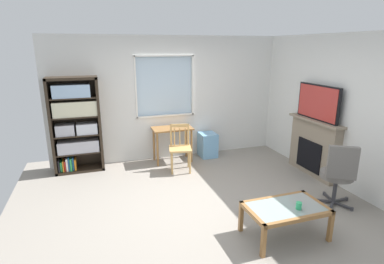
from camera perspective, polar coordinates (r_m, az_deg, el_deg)
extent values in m
cube|color=gray|center=(4.88, 2.41, -13.13)|extent=(5.84, 5.49, 0.02)
cube|color=silver|center=(6.70, -4.38, -0.71)|extent=(4.84, 0.12, 0.91)
cube|color=silver|center=(6.42, -4.75, 15.88)|extent=(4.84, 0.12, 0.39)
cube|color=silver|center=(6.29, -18.51, 7.60)|extent=(1.75, 0.12, 1.26)
cube|color=silver|center=(6.98, 7.42, 9.00)|extent=(1.89, 0.12, 1.26)
cube|color=silver|center=(6.47, -5.21, 8.55)|extent=(1.20, 0.02, 1.26)
cube|color=white|center=(6.51, -4.93, 3.09)|extent=(1.26, 0.06, 0.03)
cube|color=white|center=(6.35, -5.20, 13.99)|extent=(1.26, 0.06, 0.03)
cube|color=white|center=(6.29, -10.46, 8.15)|extent=(0.03, 0.06, 1.26)
cube|color=white|center=(6.56, 0.11, 8.72)|extent=(0.03, 0.06, 1.26)
cube|color=silver|center=(5.77, 26.33, 3.45)|extent=(0.12, 4.69, 2.56)
cube|color=#2D2319|center=(6.20, -24.71, 0.82)|extent=(0.05, 0.38, 1.81)
cube|color=#2D2319|center=(6.16, -16.86, 1.51)|extent=(0.05, 0.38, 1.81)
cube|color=#2D2319|center=(6.02, -21.62, 9.31)|extent=(0.90, 0.38, 0.05)
cube|color=#2D2319|center=(6.43, -20.04, -6.46)|extent=(0.90, 0.38, 0.05)
cube|color=#2D2319|center=(6.34, -20.76, 1.56)|extent=(0.90, 0.02, 1.81)
cube|color=#2D2319|center=(6.31, -20.34, -3.48)|extent=(0.85, 0.36, 0.02)
cube|color=#2D2319|center=(6.21, -20.65, -0.41)|extent=(0.85, 0.36, 0.02)
cube|color=#2D2319|center=(6.12, -20.96, 2.76)|extent=(0.85, 0.36, 0.02)
cube|color=#2D2319|center=(6.06, -21.28, 6.01)|extent=(0.85, 0.36, 0.02)
cube|color=#B2B2BC|center=(6.26, -20.38, -2.43)|extent=(0.74, 0.32, 0.23)
cube|color=#B2B2BC|center=(6.18, -22.57, 0.43)|extent=(0.33, 0.29, 0.20)
cube|color=silver|center=(6.16, -19.00, 0.73)|extent=(0.37, 0.31, 0.20)
cube|color=beige|center=(6.08, -20.94, 4.14)|extent=(0.78, 0.31, 0.28)
cube|color=#9EBCDB|center=(6.04, -21.58, 7.18)|extent=(0.65, 0.32, 0.23)
cube|color=black|center=(6.39, -23.49, -5.61)|extent=(0.03, 0.29, 0.23)
cube|color=green|center=(6.39, -23.15, -5.76)|extent=(0.03, 0.24, 0.19)
cube|color=orange|center=(6.38, -22.83, -5.64)|extent=(0.02, 0.28, 0.21)
cube|color=red|center=(6.38, -22.55, -5.70)|extent=(0.03, 0.23, 0.19)
cube|color=white|center=(6.37, -22.23, -5.43)|extent=(0.03, 0.28, 0.25)
cube|color=#286BB2|center=(6.36, -21.95, -5.32)|extent=(0.02, 0.25, 0.27)
cube|color=green|center=(6.37, -21.61, -5.40)|extent=(0.03, 0.29, 0.25)
cube|color=#286BB2|center=(6.36, -21.28, -5.37)|extent=(0.03, 0.21, 0.25)
cube|color=orange|center=(6.37, -20.91, -5.48)|extent=(0.03, 0.26, 0.21)
cube|color=olive|center=(6.30, -3.71, 0.68)|extent=(0.82, 0.46, 0.03)
cylinder|color=olive|center=(6.16, -6.44, -3.30)|extent=(0.04, 0.04, 0.70)
cylinder|color=olive|center=(6.33, -0.10, -2.65)|extent=(0.04, 0.04, 0.70)
cylinder|color=olive|center=(6.49, -7.12, -2.31)|extent=(0.04, 0.04, 0.70)
cylinder|color=olive|center=(6.66, -1.08, -1.72)|extent=(0.04, 0.04, 0.70)
cube|color=tan|center=(5.87, -2.18, -3.14)|extent=(0.50, 0.48, 0.04)
cylinder|color=tan|center=(5.79, -3.74, -5.89)|extent=(0.04, 0.04, 0.43)
cylinder|color=tan|center=(5.81, -0.37, -5.77)|extent=(0.04, 0.04, 0.43)
cylinder|color=tan|center=(6.09, -3.86, -4.78)|extent=(0.04, 0.04, 0.43)
cylinder|color=tan|center=(6.11, -0.66, -4.68)|extent=(0.04, 0.04, 0.43)
cylinder|color=tan|center=(5.95, -3.94, -0.64)|extent=(0.04, 0.04, 0.45)
cylinder|color=tan|center=(5.97, -0.67, -0.55)|extent=(0.04, 0.04, 0.45)
cube|color=tan|center=(5.90, -2.32, 1.22)|extent=(0.36, 0.11, 0.06)
cylinder|color=tan|center=(5.96, -3.31, -0.90)|extent=(0.02, 0.02, 0.35)
cylinder|color=tan|center=(5.96, -2.30, -0.87)|extent=(0.02, 0.02, 0.35)
cylinder|color=tan|center=(5.97, -1.29, -0.84)|extent=(0.02, 0.02, 0.35)
cube|color=#72ADDB|center=(6.71, 2.93, -2.39)|extent=(0.35, 0.40, 0.52)
cube|color=gray|center=(6.15, 21.78, -2.81)|extent=(0.18, 1.14, 1.02)
cube|color=black|center=(6.13, 20.97, -4.06)|extent=(0.03, 0.63, 0.56)
cube|color=gray|center=(6.00, 22.14, 1.97)|extent=(0.26, 1.24, 0.04)
cube|color=black|center=(5.94, 22.47, 5.12)|extent=(0.05, 1.01, 0.63)
cube|color=#B2332D|center=(5.92, 22.25, 5.11)|extent=(0.01, 0.96, 0.58)
cylinder|color=slate|center=(5.13, 25.41, -7.23)|extent=(0.48, 0.48, 0.09)
cube|color=slate|center=(4.83, 26.28, -5.15)|extent=(0.38, 0.28, 0.48)
cylinder|color=#38383D|center=(5.22, 25.10, -9.66)|extent=(0.06, 0.06, 0.42)
cube|color=#38383D|center=(5.28, 23.32, -11.68)|extent=(0.26, 0.18, 0.03)
cylinder|color=#38383D|center=(5.26, 21.78, -11.68)|extent=(0.05, 0.05, 0.05)
cube|color=#38383D|center=(5.18, 24.62, -12.37)|extent=(0.24, 0.21, 0.03)
cylinder|color=#38383D|center=(5.06, 24.39, -13.11)|extent=(0.05, 0.05, 0.05)
cube|color=#38383D|center=(5.26, 26.23, -12.15)|extent=(0.14, 0.27, 0.03)
cylinder|color=#38383D|center=(5.22, 27.65, -12.63)|extent=(0.05, 0.05, 0.05)
cube|color=#38383D|center=(5.40, 25.88, -11.36)|extent=(0.28, 0.05, 0.03)
cylinder|color=#38383D|center=(5.50, 26.87, -11.05)|extent=(0.05, 0.05, 0.05)
cube|color=#38383D|center=(5.42, 24.13, -11.08)|extent=(0.10, 0.28, 0.03)
cylinder|color=#38383D|center=(5.53, 23.44, -10.50)|extent=(0.05, 0.05, 0.05)
cube|color=#8C9E99|center=(4.10, 17.11, -13.23)|extent=(0.89, 0.50, 0.02)
cube|color=olive|center=(3.92, 19.48, -15.14)|extent=(0.99, 0.05, 0.05)
cube|color=olive|center=(4.30, 14.95, -11.82)|extent=(0.99, 0.05, 0.05)
cube|color=olive|center=(3.87, 11.19, -14.85)|extent=(0.05, 0.60, 0.05)
cube|color=olive|center=(4.37, 22.26, -12.02)|extent=(0.05, 0.60, 0.05)
cube|color=olive|center=(3.79, 13.17, -19.52)|extent=(0.05, 0.05, 0.37)
cube|color=olive|center=(4.30, 24.40, -15.99)|extent=(0.05, 0.05, 0.37)
cube|color=olive|center=(4.18, 9.12, -15.58)|extent=(0.05, 0.05, 0.37)
cube|color=olive|center=(4.65, 19.75, -12.95)|extent=(0.05, 0.05, 0.37)
cylinder|color=#33B770|center=(4.06, 19.31, -12.84)|extent=(0.07, 0.07, 0.09)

